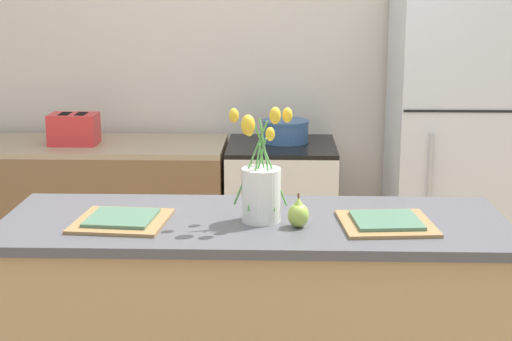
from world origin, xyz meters
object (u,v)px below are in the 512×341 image
Objects in this scene: flower_vase at (261,186)px; plate_setting_left at (122,220)px; pear_figurine at (298,214)px; cooking_pot at (286,131)px; toaster at (74,129)px; stove_range at (281,221)px; refrigerator at (454,141)px; plate_setting_right at (386,222)px.

flower_vase is 0.50m from plate_setting_left.
cooking_pot is at bearing 91.11° from pear_figurine.
plate_setting_left is at bearing -70.03° from toaster.
flower_vase reaches higher than stove_range.
refrigerator is 1.75m from plate_setting_right.
flower_vase is 1.91m from toaster.
flower_vase reaches higher than plate_setting_right.
flower_vase is 1.68m from cooking_pot.
pear_figurine is 0.46× the size of cooking_pot.
pear_figurine is (0.06, -1.68, 0.54)m from stove_range.
plate_setting_left is at bearing -132.48° from refrigerator.
refrigerator reaches higher than stove_range.
flower_vase is 0.17m from pear_figurine.
plate_setting_left is 1.21× the size of toaster.
toaster reaches higher than plate_setting_right.
flower_vase is at bearing -93.28° from cooking_pot.
toaster reaches higher than stove_range.
pear_figurine is (0.13, -0.07, -0.08)m from flower_vase.
pear_figurine is at bearing -117.97° from refrigerator.
pear_figurine reaches higher than stove_range.
stove_range is at bearing -179.96° from refrigerator.
refrigerator reaches higher than plate_setting_right.
stove_range is 0.49× the size of refrigerator.
refrigerator is 4.40× the size of flower_vase.
refrigerator is 2.24m from plate_setting_left.
stove_range is 2.62× the size of plate_setting_left.
refrigerator is at bearing 47.52° from plate_setting_left.
flower_vase reaches higher than cooking_pot.
toaster is 1.06× the size of cooking_pot.
flower_vase is 1.48× the size of toaster.
toaster is 1.18m from cooking_pot.
refrigerator is at bearing 62.03° from pear_figurine.
stove_range is at bearing 1.78° from toaster.
flower_vase is at bearing 4.06° from plate_setting_left.
plate_setting_left is (-0.56, -1.65, 0.50)m from stove_range.
stove_range is 1.73m from flower_vase.
refrigerator is at bearing 70.44° from plate_setting_right.
toaster is (-1.21, 1.65, -0.01)m from pear_figurine.
cooking_pot is (1.17, 0.10, -0.02)m from toaster.
plate_setting_left is 0.93m from plate_setting_right.
refrigerator is 5.37× the size of plate_setting_right.
refrigerator is 1.91m from pear_figurine.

